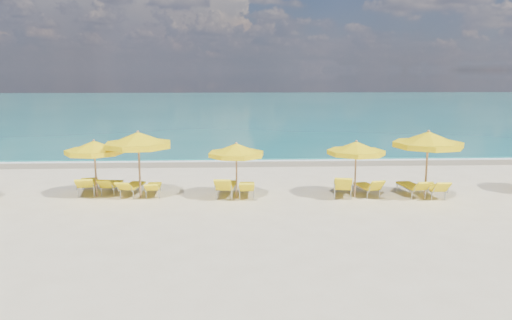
{
  "coord_description": "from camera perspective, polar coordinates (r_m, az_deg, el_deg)",
  "views": [
    {
      "loc": [
        -0.89,
        -18.37,
        4.79
      ],
      "look_at": [
        0.0,
        1.5,
        1.2
      ],
      "focal_mm": 35.0,
      "sensor_mm": 36.0,
      "label": 1
    }
  ],
  "objects": [
    {
      "name": "ocean",
      "position": [
        66.55,
        -1.79,
        6.1
      ],
      "size": [
        120.0,
        80.0,
        0.3
      ],
      "primitive_type": "cube",
      "color": "#126868",
      "rests_on": "ground"
    },
    {
      "name": "lounger_6_right",
      "position": [
        20.33,
        19.56,
        -3.38
      ],
      "size": [
        0.61,
        1.71,
        0.79
      ],
      "rotation": [
        0.0,
        0.0,
        0.01
      ],
      "color": "#A5A8AD",
      "rests_on": "ground"
    },
    {
      "name": "lounger_2_left",
      "position": [
        20.75,
        -18.69,
        -2.97
      ],
      "size": [
        1.0,
        2.12,
        0.85
      ],
      "rotation": [
        0.0,
        0.0,
        0.17
      ],
      "color": "#A5A8AD",
      "rests_on": "ground"
    },
    {
      "name": "lounger_5_left",
      "position": [
        19.57,
        9.85,
        -3.34
      ],
      "size": [
        1.01,
        2.01,
        0.96
      ],
      "rotation": [
        0.0,
        0.0,
        -0.2
      ],
      "color": "#A5A8AD",
      "rests_on": "ground"
    },
    {
      "name": "ground_plane",
      "position": [
        19.01,
        0.2,
        -4.37
      ],
      "size": [
        120.0,
        120.0,
        0.0
      ],
      "primitive_type": "plane",
      "color": "beige"
    },
    {
      "name": "umbrella_6",
      "position": [
        19.58,
        19.08,
        2.16
      ],
      "size": [
        2.98,
        2.98,
        2.62
      ],
      "rotation": [
        0.0,
        0.0,
        -0.16
      ],
      "color": "tan",
      "rests_on": "ground"
    },
    {
      "name": "whitecap_near",
      "position": [
        36.06,
        -10.69,
        2.42
      ],
      "size": [
        14.0,
        0.36,
        0.05
      ],
      "primitive_type": "cube",
      "color": "white",
      "rests_on": "ground"
    },
    {
      "name": "foam_line",
      "position": [
        27.02,
        -0.63,
        0.02
      ],
      "size": [
        120.0,
        1.2,
        0.03
      ],
      "primitive_type": "cube",
      "color": "white",
      "rests_on": "ground"
    },
    {
      "name": "lounger_4_left",
      "position": [
        19.27,
        -3.42,
        -3.43
      ],
      "size": [
        0.87,
        1.99,
        0.92
      ],
      "rotation": [
        0.0,
        0.0,
        -0.12
      ],
      "color": "#A5A8AD",
      "rests_on": "ground"
    },
    {
      "name": "lounger_3_left",
      "position": [
        19.98,
        -13.95,
        -3.32
      ],
      "size": [
        0.9,
        1.83,
        0.75
      ],
      "rotation": [
        0.0,
        0.0,
        -0.19
      ],
      "color": "#A5A8AD",
      "rests_on": "ground"
    },
    {
      "name": "lounger_6_left",
      "position": [
        20.22,
        17.34,
        -3.3
      ],
      "size": [
        0.86,
        1.88,
        0.8
      ],
      "rotation": [
        0.0,
        0.0,
        0.15
      ],
      "color": "#A5A8AD",
      "rests_on": "ground"
    },
    {
      "name": "lounger_5_right",
      "position": [
        19.81,
        12.58,
        -3.39
      ],
      "size": [
        0.87,
        1.7,
        0.8
      ],
      "rotation": [
        0.0,
        0.0,
        0.2
      ],
      "color": "#A5A8AD",
      "rests_on": "ground"
    },
    {
      "name": "lounger_4_right",
      "position": [
        19.22,
        -1.05,
        -3.53
      ],
      "size": [
        0.65,
        1.81,
        0.77
      ],
      "rotation": [
        0.0,
        0.0,
        -0.03
      ],
      "color": "#A5A8AD",
      "rests_on": "ground"
    },
    {
      "name": "lounger_2_right",
      "position": [
        20.56,
        -16.15,
        -3.07
      ],
      "size": [
        0.69,
        1.66,
        0.76
      ],
      "rotation": [
        0.0,
        0.0,
        -0.09
      ],
      "color": "#A5A8AD",
      "rests_on": "ground"
    },
    {
      "name": "whitecap_far",
      "position": [
        43.56,
        9.25,
        3.78
      ],
      "size": [
        18.0,
        0.3,
        0.05
      ],
      "primitive_type": "cube",
      "color": "white",
      "rests_on": "ground"
    },
    {
      "name": "wet_sand_band",
      "position": [
        26.23,
        -0.57,
        -0.29
      ],
      "size": [
        120.0,
        2.6,
        0.01
      ],
      "primitive_type": "cube",
      "color": "tan",
      "rests_on": "ground"
    },
    {
      "name": "lounger_3_right",
      "position": [
        19.79,
        -11.6,
        -3.4
      ],
      "size": [
        0.64,
        1.69,
        0.67
      ],
      "rotation": [
        0.0,
        0.0,
        0.06
      ],
      "color": "#A5A8AD",
      "rests_on": "ground"
    },
    {
      "name": "umbrella_2",
      "position": [
        19.81,
        -18.0,
        1.32
      ],
      "size": [
        2.54,
        2.54,
        2.22
      ],
      "rotation": [
        0.0,
        0.0,
        0.17
      ],
      "color": "tan",
      "rests_on": "ground"
    },
    {
      "name": "umbrella_3",
      "position": [
        19.18,
        -13.31,
        2.19
      ],
      "size": [
        3.13,
        3.13,
        2.58
      ],
      "rotation": [
        0.0,
        0.0,
        -0.27
      ],
      "color": "tan",
      "rests_on": "ground"
    },
    {
      "name": "umbrella_4",
      "position": [
        18.63,
        -2.27,
        1.1
      ],
      "size": [
        2.59,
        2.59,
        2.15
      ],
      "rotation": [
        0.0,
        0.0,
        0.26
      ],
      "color": "tan",
      "rests_on": "ground"
    },
    {
      "name": "umbrella_5",
      "position": [
        19.13,
        11.38,
        1.29
      ],
      "size": [
        2.52,
        2.52,
        2.21
      ],
      "rotation": [
        0.0,
        0.0,
        -0.17
      ],
      "color": "tan",
      "rests_on": "ground"
    }
  ]
}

